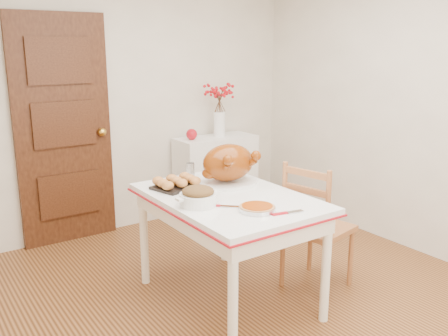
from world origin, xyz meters
TOP-DOWN VIEW (x-y plane):
  - floor at (0.00, 0.00)m, footprint 3.50×4.00m
  - wall_back at (0.00, 2.00)m, footprint 3.50×0.00m
  - wall_right at (1.75, 0.00)m, footprint 0.00×4.00m
  - door_back at (-0.70, 1.97)m, footprint 0.85×0.06m
  - sideboard at (0.81, 1.78)m, footprint 0.85×0.38m
  - kitchen_table at (-0.14, 0.20)m, footprint 0.90×1.31m
  - chair_oak at (0.55, 0.01)m, footprint 0.50×0.50m
  - berry_vase at (0.86, 1.78)m, footprint 0.28×0.28m
  - apple at (0.52, 1.78)m, footprint 0.11×0.11m
  - turkey_platter at (0.02, 0.42)m, footprint 0.51×0.44m
  - pumpkin_pie at (-0.18, -0.17)m, footprint 0.29×0.29m
  - stuffing_dish at (-0.42, 0.13)m, footprint 0.31×0.24m
  - rolls_tray at (-0.34, 0.55)m, footprint 0.37×0.32m
  - pie_server at (-0.05, -0.31)m, footprint 0.22×0.10m
  - carving_knife at (-0.30, 0.00)m, footprint 0.20×0.19m
  - drinking_glass at (-0.10, 0.76)m, footprint 0.07×0.07m
  - shaker_pair at (0.17, 0.71)m, footprint 0.10×0.05m

SIDE VIEW (x-z plane):
  - floor at x=0.00m, z-range 0.00..0.00m
  - kitchen_table at x=-0.14m, z-range 0.00..0.79m
  - sideboard at x=0.81m, z-range 0.00..0.85m
  - chair_oak at x=0.55m, z-range 0.00..0.97m
  - pie_server at x=-0.05m, z-range 0.79..0.80m
  - carving_knife at x=-0.30m, z-range 0.79..0.80m
  - pumpkin_pie at x=-0.18m, z-range 0.79..0.83m
  - rolls_tray at x=-0.34m, z-range 0.79..0.87m
  - shaker_pair at x=0.17m, z-range 0.79..0.88m
  - drinking_glass at x=-0.10m, z-range 0.79..0.89m
  - stuffing_dish at x=-0.42m, z-range 0.79..0.91m
  - apple at x=0.52m, z-range 0.85..0.96m
  - turkey_platter at x=0.02m, z-range 0.79..1.08m
  - door_back at x=-0.70m, z-range 0.00..2.06m
  - berry_vase at x=0.86m, z-range 0.85..1.39m
  - wall_back at x=0.00m, z-range 0.00..2.50m
  - wall_right at x=1.75m, z-range 0.00..2.50m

